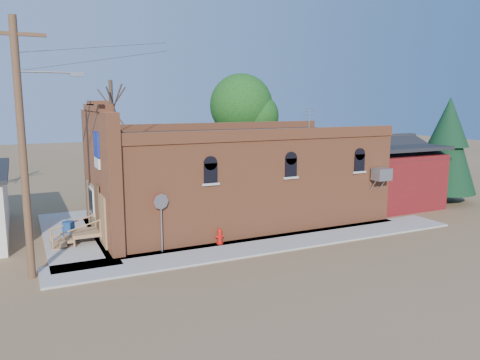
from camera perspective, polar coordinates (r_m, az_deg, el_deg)
name	(u,v)px	position (r m, az deg, el deg)	size (l,w,h in m)	color
ground	(252,255)	(19.35, 1.49, -9.17)	(120.00, 120.00, 0.00)	brown
sidewalk_south	(273,244)	(20.77, 4.07, -7.75)	(19.00, 2.20, 0.08)	#9E9991
sidewalk_west	(73,236)	(23.24, -19.68, -6.42)	(2.60, 10.00, 0.08)	#9E9991
brick_bar	(232,177)	(24.30, -0.93, 0.38)	(16.40, 7.97, 6.30)	#A15431
red_shed	(379,167)	(29.76, 16.59, 1.54)	(5.40, 6.40, 4.30)	maroon
utility_pole	(24,144)	(17.57, -24.85, 3.98)	(3.12, 0.26, 9.00)	brown
tree_bare_near	(111,106)	(29.80, -15.40, 8.73)	(2.80, 2.80, 7.65)	#4A392A
tree_leafy	(241,106)	(33.10, 0.14, 9.06)	(4.40, 4.40, 8.15)	#4A392A
evergreen_tree	(448,143)	(31.44, 23.99, 4.16)	(3.60, 3.60, 6.50)	#4A392A
fire_hydrant	(220,236)	(20.51, -2.49, -6.86)	(0.39, 0.37, 0.69)	red
stop_sign	(161,207)	(19.29, -9.60, -3.29)	(0.66, 0.19, 2.46)	gray
trash_barrel	(69,231)	(22.45, -20.15, -5.81)	(0.54, 0.54, 0.83)	navy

